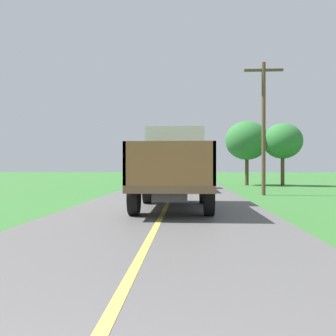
% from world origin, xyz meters
% --- Properties ---
extents(banana_truck_near, '(2.38, 5.82, 2.80)m').
position_xyz_m(banana_truck_near, '(0.26, 12.36, 1.46)').
color(banana_truck_near, '#2D2D30').
rests_on(banana_truck_near, road_surface).
extents(banana_truck_far, '(2.38, 5.81, 2.80)m').
position_xyz_m(banana_truck_far, '(-0.07, 22.24, 1.47)').
color(banana_truck_far, '#2D2D30').
rests_on(banana_truck_far, road_surface).
extents(utility_pole_roadside, '(1.96, 0.20, 6.76)m').
position_xyz_m(utility_pole_roadside, '(4.60, 18.43, 3.66)').
color(utility_pole_roadside, brown).
rests_on(utility_pole_roadside, ground).
extents(roadside_tree_near_left, '(2.98, 2.98, 4.76)m').
position_xyz_m(roadside_tree_near_left, '(7.98, 27.83, 3.40)').
color(roadside_tree_near_left, '#4C3823').
rests_on(roadside_tree_near_left, ground).
extents(roadside_tree_mid_right, '(3.38, 3.38, 5.04)m').
position_xyz_m(roadside_tree_mid_right, '(5.41, 28.60, 3.51)').
color(roadside_tree_mid_right, '#4C3823').
rests_on(roadside_tree_mid_right, ground).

